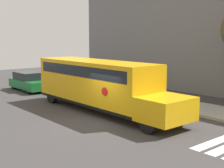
{
  "coord_description": "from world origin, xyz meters",
  "views": [
    {
      "loc": [
        12.61,
        -9.72,
        4.42
      ],
      "look_at": [
        -1.52,
        2.18,
        1.66
      ],
      "focal_mm": 50.0,
      "sensor_mm": 36.0,
      "label": 1
    }
  ],
  "objects": [
    {
      "name": "school_bus",
      "position": [
        -2.14,
        1.68,
        1.74
      ],
      "size": [
        11.3,
        2.57,
        3.03
      ],
      "color": "#EAA80F",
      "rests_on": "ground"
    },
    {
      "name": "ground_plane",
      "position": [
        0.0,
        0.0,
        0.0
      ],
      "size": [
        60.0,
        60.0,
        0.0
      ],
      "primitive_type": "plane",
      "color": "#3A3838"
    },
    {
      "name": "parked_car",
      "position": [
        -11.75,
        1.67,
        0.76
      ],
      "size": [
        4.46,
        1.83,
        1.54
      ],
      "color": "#196B2D",
      "rests_on": "ground"
    },
    {
      "name": "sidewalk_strip",
      "position": [
        0.0,
        6.5,
        0.07
      ],
      "size": [
        44.0,
        3.0,
        0.15
      ],
      "color": "#9E9E99",
      "rests_on": "ground"
    }
  ]
}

